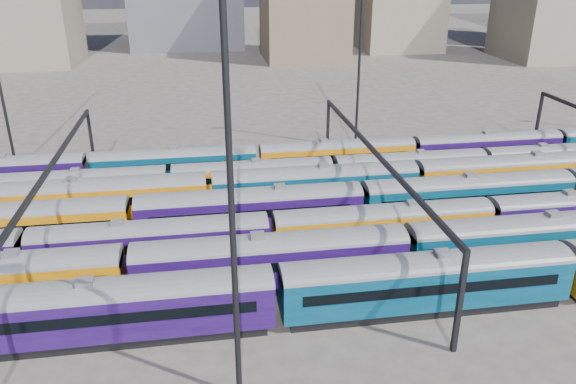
{
  "coord_description": "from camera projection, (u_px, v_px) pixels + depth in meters",
  "views": [
    {
      "loc": [
        -6.27,
        -49.37,
        25.46
      ],
      "look_at": [
        1.94,
        2.61,
        3.0
      ],
      "focal_mm": 35.0,
      "sensor_mm": 36.0,
      "label": 1
    }
  ],
  "objects": [
    {
      "name": "rake_0",
      "position": [
        426.0,
        277.0,
        42.36
      ],
      "size": [
        159.46,
        3.33,
        5.62
      ],
      "color": "black",
      "rests_on": "ground"
    },
    {
      "name": "rake_5",
      "position": [
        169.0,
        178.0,
        62.41
      ],
      "size": [
        111.59,
        2.72,
        4.57
      ],
      "color": "black",
      "rests_on": "ground"
    },
    {
      "name": "rake_4",
      "position": [
        209.0,
        189.0,
        58.29
      ],
      "size": [
        134.52,
        3.28,
        5.53
      ],
      "color": "black",
      "rests_on": "ground"
    },
    {
      "name": "mast_2",
      "position": [
        231.0,
        190.0,
        29.56
      ],
      "size": [
        1.4,
        0.5,
        25.6
      ],
      "color": "black",
      "rests_on": "ground"
    },
    {
      "name": "rake_2",
      "position": [
        271.0,
        230.0,
        50.03
      ],
      "size": [
        124.43,
        3.03,
        5.11
      ],
      "color": "black",
      "rests_on": "ground"
    },
    {
      "name": "rake_3",
      "position": [
        132.0,
        214.0,
        52.69
      ],
      "size": [
        133.52,
        3.25,
        5.49
      ],
      "color": "black",
      "rests_on": "ground"
    },
    {
      "name": "rake_6",
      "position": [
        258.0,
        157.0,
        68.38
      ],
      "size": [
        119.09,
        2.91,
        4.89
      ],
      "color": "black",
      "rests_on": "ground"
    },
    {
      "name": "gantry_2",
      "position": [
        374.0,
        162.0,
        54.51
      ],
      "size": [
        0.35,
        40.35,
        8.03
      ],
      "color": "black",
      "rests_on": "ground"
    },
    {
      "name": "ground",
      "position": [
        273.0,
        231.0,
        55.74
      ],
      "size": [
        500.0,
        500.0,
        0.0
      ],
      "primitive_type": "plane",
      "color": "#403A36",
      "rests_on": "ground"
    },
    {
      "name": "mast_3",
      "position": [
        360.0,
        47.0,
        74.22
      ],
      "size": [
        1.4,
        0.5,
        25.6
      ],
      "color": "black",
      "rests_on": "ground"
    },
    {
      "name": "gantry_1",
      "position": [
        51.0,
        179.0,
        50.21
      ],
      "size": [
        0.35,
        40.35,
        8.03
      ],
      "color": "black",
      "rests_on": "ground"
    },
    {
      "name": "rake_1",
      "position": [
        127.0,
        267.0,
        43.67
      ],
      "size": [
        135.96,
        3.31,
        5.6
      ],
      "color": "black",
      "rests_on": "ground"
    }
  ]
}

